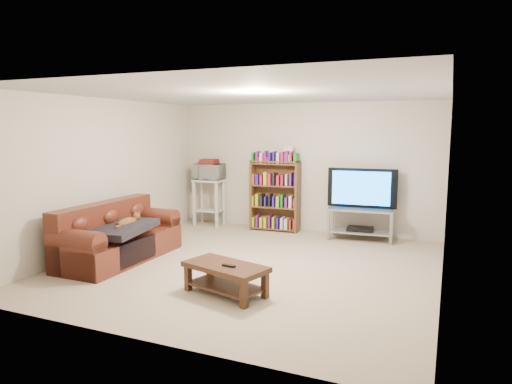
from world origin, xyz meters
The scene contains 19 objects.
floor centered at (0.00, 0.00, 0.00)m, with size 5.00×5.00×0.00m, color #C2AD90.
ceiling centered at (0.00, 0.00, 2.40)m, with size 5.00×5.00×0.00m, color white.
wall_back centered at (0.00, 2.50, 1.20)m, with size 5.00×5.00×0.00m, color beige.
wall_front centered at (0.00, -2.50, 1.20)m, with size 5.00×5.00×0.00m, color beige.
wall_left centered at (-2.50, 0.00, 1.20)m, with size 5.00×5.00×0.00m, color beige.
wall_right centered at (2.50, 0.00, 1.20)m, with size 5.00×5.00×0.00m, color beige.
sofa centered at (-1.97, -0.49, 0.30)m, with size 0.87×1.97×0.84m.
blanket centered at (-1.80, -0.62, 0.51)m, with size 0.76×0.99×0.10m, color black.
cat centered at (-1.80, -0.45, 0.57)m, with size 0.22×0.54×0.16m, color brown, non-canonical shape.
coffee_table centered at (0.17, -1.14, 0.25)m, with size 1.09×0.75×0.36m.
remote centered at (0.25, -1.21, 0.37)m, with size 0.16×0.05×0.02m, color black.
tv_stand centered at (1.13, 2.14, 0.37)m, with size 1.14×0.58×0.55m.
television centered at (1.13, 2.14, 0.90)m, with size 1.19×0.16×0.69m, color black.
dvd_player centered at (1.13, 2.14, 0.19)m, with size 0.44×0.31×0.06m, color black.
bookshelf centered at (-0.50, 2.25, 0.69)m, with size 0.94×0.34×1.33m.
shelf_clutter centered at (-0.40, 2.27, 1.44)m, with size 0.68×0.24×0.28m.
microwave_stand centered at (-1.89, 2.20, 0.59)m, with size 0.59×0.44×0.92m.
microwave centered at (-1.89, 2.20, 1.08)m, with size 0.57×0.38×0.31m, color silver.
game_boxes centered at (-1.89, 2.20, 1.26)m, with size 0.33×0.29×0.05m, color maroon.
Camera 1 is at (2.52, -5.74, 1.94)m, focal length 32.00 mm.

